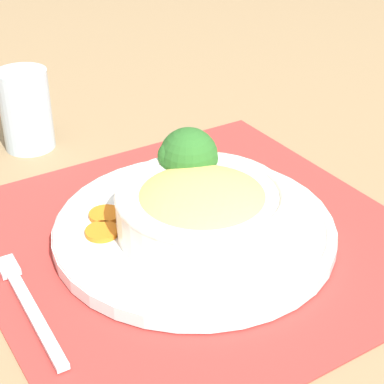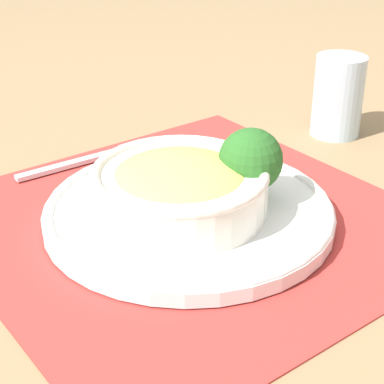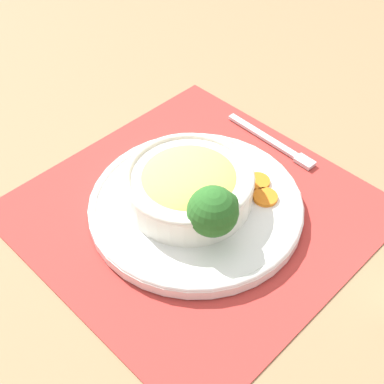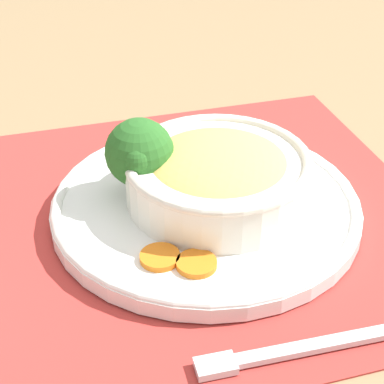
{
  "view_description": "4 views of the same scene",
  "coord_description": "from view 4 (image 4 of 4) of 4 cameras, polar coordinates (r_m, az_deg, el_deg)",
  "views": [
    {
      "loc": [
        -0.38,
        -0.47,
        0.42
      ],
      "look_at": [
        0.01,
        0.02,
        0.05
      ],
      "focal_mm": 60.0,
      "sensor_mm": 36.0,
      "label": 1
    },
    {
      "loc": [
        0.45,
        -0.43,
        0.36
      ],
      "look_at": [
        0.01,
        -0.01,
        0.05
      ],
      "focal_mm": 60.0,
      "sensor_mm": 36.0,
      "label": 2
    },
    {
      "loc": [
        0.43,
        0.33,
        0.6
      ],
      "look_at": [
        0.01,
        -0.0,
        0.04
      ],
      "focal_mm": 50.0,
      "sensor_mm": 36.0,
      "label": 3
    },
    {
      "loc": [
        -0.5,
        0.23,
        0.4
      ],
      "look_at": [
        0.0,
        0.02,
        0.03
      ],
      "focal_mm": 60.0,
      "sensor_mm": 36.0,
      "label": 4
    }
  ],
  "objects": [
    {
      "name": "carrot_slice_near",
      "position": [
        0.59,
        -2.87,
        -5.81
      ],
      "size": [
        0.04,
        0.04,
        0.01
      ],
      "color": "orange",
      "rests_on": "plate"
    },
    {
      "name": "placemat",
      "position": [
        0.67,
        1.21,
        -2.05
      ],
      "size": [
        0.52,
        0.52,
        0.0
      ],
      "color": "#B2332D",
      "rests_on": "ground_plane"
    },
    {
      "name": "carrot_slice_middle",
      "position": [
        0.58,
        0.4,
        -6.38
      ],
      "size": [
        0.04,
        0.04,
        0.01
      ],
      "color": "orange",
      "rests_on": "plate"
    },
    {
      "name": "bowl",
      "position": [
        0.65,
        2.48,
        1.47
      ],
      "size": [
        0.19,
        0.19,
        0.06
      ],
      "color": "silver",
      "rests_on": "plate"
    },
    {
      "name": "plate",
      "position": [
        0.67,
        1.22,
        -1.12
      ],
      "size": [
        0.32,
        0.32,
        0.02
      ],
      "color": "white",
      "rests_on": "placemat"
    },
    {
      "name": "fork",
      "position": [
        0.53,
        8.13,
        -13.94
      ],
      "size": [
        0.04,
        0.18,
        0.01
      ],
      "rotation": [
        0.0,
        0.0,
        -0.15
      ],
      "color": "silver",
      "rests_on": "placemat"
    },
    {
      "name": "ground_plane",
      "position": [
        0.68,
        1.21,
        -2.18
      ],
      "size": [
        4.0,
        4.0,
        0.0
      ],
      "primitive_type": "plane",
      "color": "#8C704C"
    },
    {
      "name": "broccoli_floret",
      "position": [
        0.65,
        -4.69,
        3.45
      ],
      "size": [
        0.07,
        0.07,
        0.09
      ],
      "color": "#84AD5B",
      "rests_on": "plate"
    }
  ]
}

